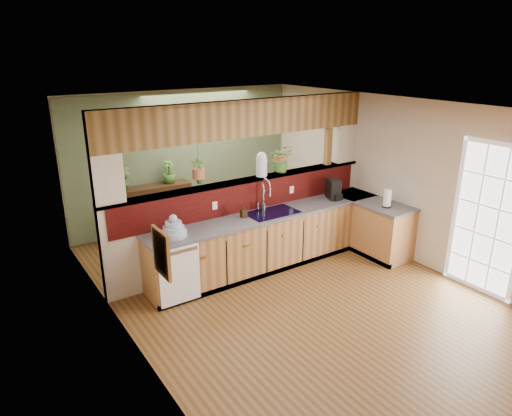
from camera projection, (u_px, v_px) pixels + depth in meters
ground at (297, 295)px, 6.47m from camera, size 4.60×7.00×0.01m
ceiling at (303, 109)px, 5.61m from camera, size 4.60×7.00×0.01m
wall_back at (185, 159)px, 8.79m from camera, size 4.60×0.02×2.60m
wall_left at (131, 249)px, 4.83m from camera, size 0.02×7.00×2.60m
wall_right at (412, 182)px, 7.25m from camera, size 0.02×7.00×2.60m
pass_through_partition at (247, 191)px, 7.15m from camera, size 4.60×0.21×2.60m
pass_through_ledge at (245, 180)px, 7.08m from camera, size 4.60×0.21×0.04m
header_beam at (245, 118)px, 6.76m from camera, size 4.60×0.15×0.55m
sage_backwall at (186, 159)px, 8.77m from camera, size 4.55×0.02×2.55m
countertop at (305, 234)px, 7.45m from camera, size 4.14×1.52×0.90m
dishwasher at (180, 275)px, 6.06m from camera, size 0.58×0.03×0.82m
navy_sink at (272, 217)px, 7.10m from camera, size 0.82×0.50×0.18m
french_door at (487, 221)px, 6.30m from camera, size 0.06×1.02×2.16m
framed_print at (162, 253)px, 4.14m from camera, size 0.04×0.35×0.45m
faucet at (265, 193)px, 7.08m from camera, size 0.23×0.23×0.53m
dish_stack at (174, 230)px, 6.15m from camera, size 0.36×0.36×0.31m
soap_dispenser at (244, 211)px, 6.84m from camera, size 0.10×0.10×0.19m
coffee_maker at (334, 190)px, 7.67m from camera, size 0.18×0.30×0.33m
paper_towel at (387, 199)px, 7.28m from camera, size 0.15×0.15×0.31m
glass_jar at (262, 164)px, 7.17m from camera, size 0.18×0.18×0.39m
ledge_plant_right at (282, 162)px, 7.39m from camera, size 0.25×0.25×0.35m
hanging_plant_a at (198, 163)px, 6.53m from camera, size 0.24×0.20×0.53m
hanging_plant_b at (280, 147)px, 7.28m from camera, size 0.42×0.38×0.55m
shelving_console at (155, 209)px, 8.45m from camera, size 1.36×0.43×0.89m
shelf_plant_a at (124, 177)px, 7.95m from camera, size 0.28×0.21×0.47m
shelf_plant_b at (169, 172)px, 8.39m from camera, size 0.32×0.32×0.43m
floor_plant at (262, 206)px, 9.11m from camera, size 0.76×0.72×0.68m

